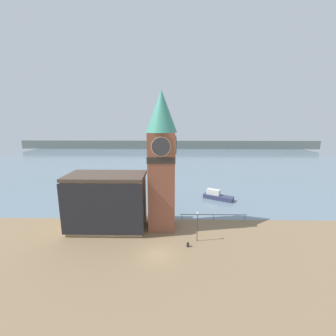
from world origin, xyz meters
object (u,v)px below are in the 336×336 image
mooring_bollard_near (188,244)px  lamp_post (197,221)px  clock_tower (162,158)px  pier_building (107,202)px  boat_near (217,196)px

mooring_bollard_near → lamp_post: (1.39, 1.52, 2.69)m
clock_tower → pier_building: 10.96m
pier_building → clock_tower: bearing=3.7°
clock_tower → mooring_bollard_near: (3.79, -5.72, -10.93)m
boat_near → lamp_post: lamp_post is taller
pier_building → boat_near: size_ratio=1.85×
pier_building → boat_near: pier_building is taller
clock_tower → mooring_bollard_near: clock_tower is taller
lamp_post → mooring_bollard_near: bearing=-132.5°
pier_building → mooring_bollard_near: size_ratio=18.40×
boat_near → lamp_post: bearing=-79.9°
mooring_bollard_near → pier_building: bearing=157.3°
pier_building → boat_near: (19.96, 13.93, -3.69)m
boat_near → lamp_post: (-6.22, -17.57, 2.28)m
pier_building → mooring_bollard_near: (12.35, -5.16, -4.11)m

